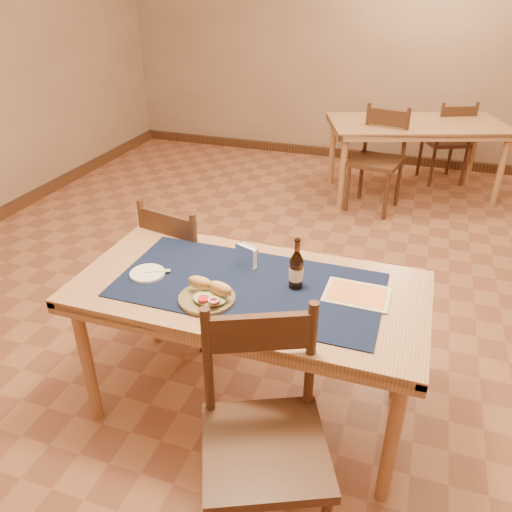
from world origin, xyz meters
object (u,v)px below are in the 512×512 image
(chair_main_near, at_px, (264,435))
(napkin_holder, at_px, (247,256))
(sandwich_plate, at_px, (208,295))
(main_table, at_px, (249,300))
(back_table, at_px, (416,131))
(chair_main_far, at_px, (188,266))
(beer_bottle, at_px, (296,270))

(chair_main_near, height_order, napkin_holder, chair_main_near)
(sandwich_plate, distance_m, napkin_holder, 0.35)
(main_table, distance_m, chair_main_near, 0.66)
(back_table, xyz_separation_m, chair_main_far, (-1.14, -2.78, -0.19))
(main_table, bearing_deg, beer_bottle, 12.77)
(beer_bottle, bearing_deg, main_table, -167.23)
(sandwich_plate, bearing_deg, beer_bottle, 34.45)
(beer_bottle, bearing_deg, back_table, 83.44)
(napkin_holder, bearing_deg, back_table, 78.28)
(back_table, xyz_separation_m, napkin_holder, (-0.65, -3.11, 0.14))
(main_table, distance_m, beer_bottle, 0.28)
(chair_main_near, bearing_deg, napkin_holder, 113.85)
(beer_bottle, height_order, napkin_holder, beer_bottle)
(back_table, xyz_separation_m, sandwich_plate, (-0.70, -3.45, 0.11))
(chair_main_near, xyz_separation_m, beer_bottle, (-0.06, 0.64, 0.34))
(chair_main_far, bearing_deg, main_table, -41.08)
(back_table, height_order, napkin_holder, napkin_holder)
(main_table, relative_size, chair_main_far, 1.75)
(main_table, relative_size, sandwich_plate, 6.39)
(sandwich_plate, bearing_deg, main_table, 55.59)
(chair_main_far, distance_m, beer_bottle, 0.96)
(sandwich_plate, bearing_deg, back_table, 78.53)
(chair_main_far, distance_m, napkin_holder, 0.68)
(chair_main_far, height_order, beer_bottle, beer_bottle)
(main_table, height_order, beer_bottle, beer_bottle)
(chair_main_near, relative_size, sandwich_plate, 3.90)
(chair_main_far, xyz_separation_m, beer_bottle, (0.77, -0.44, 0.37))
(sandwich_plate, xyz_separation_m, beer_bottle, (0.33, 0.23, 0.06))
(main_table, xyz_separation_m, sandwich_plate, (-0.12, -0.18, 0.11))
(main_table, height_order, back_table, same)
(chair_main_near, bearing_deg, sandwich_plate, 133.33)
(chair_main_near, bearing_deg, beer_bottle, 95.13)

